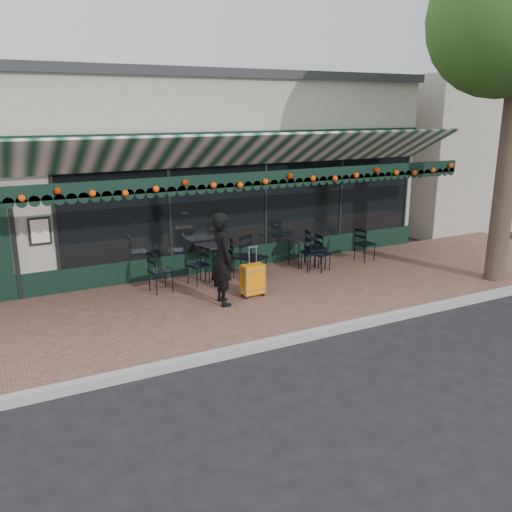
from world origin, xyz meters
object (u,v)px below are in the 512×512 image
woman (223,259)px  chair_a_left (312,253)px  suitcase (253,280)px  chair_b_left (199,266)px  chair_a_right (316,249)px  chair_solo (161,271)px  cafe_table_b (211,248)px  chair_b_right (240,257)px  chair_b_front (254,258)px  cafe_table_a (302,242)px  chair_a_front (320,254)px  chair_a_extra (365,244)px

woman → chair_a_left: size_ratio=2.10×
suitcase → chair_b_left: (-0.67, 1.28, 0.05)m
chair_a_right → chair_solo: size_ratio=1.05×
suitcase → cafe_table_b: bearing=94.5°
chair_a_left → chair_b_right: 1.70m
chair_b_right → chair_b_front: bearing=-150.0°
suitcase → chair_b_right: size_ratio=1.21×
cafe_table_a → chair_a_front: bearing=-74.7°
chair_a_left → chair_a_extra: chair_a_left is taller
cafe_table_a → cafe_table_b: (-2.28, 0.19, 0.08)m
cafe_table_a → chair_b_right: chair_b_right is taller
woman → chair_b_right: bearing=-30.3°
woman → chair_a_extra: (4.41, 1.20, -0.48)m
cafe_table_b → chair_a_right: bearing=-10.2°
suitcase → chair_b_front: bearing=58.3°
woman → chair_a_front: bearing=-66.2°
chair_b_front → chair_solo: bearing=147.2°
chair_a_left → chair_solo: chair_solo is taller
suitcase → chair_a_front: 2.37m
suitcase → cafe_table_b: 1.65m
woman → chair_b_right: (1.12, 1.56, -0.48)m
chair_a_front → chair_b_left: size_ratio=1.00×
chair_a_extra → chair_b_front: 3.18m
chair_a_extra → chair_a_right: bearing=77.2°
cafe_table_b → suitcase: bearing=-82.0°
chair_b_left → chair_a_right: bearing=73.3°
chair_a_front → chair_a_extra: size_ratio=0.95×
chair_solo → chair_a_front: bearing=-100.9°
cafe_table_a → woman: bearing=-151.1°
cafe_table_b → chair_a_left: (2.27, -0.65, -0.24)m
chair_a_right → chair_b_left: size_ratio=1.14×
chair_a_front → chair_b_front: chair_b_front is taller
chair_solo → chair_b_front: bearing=-101.3°
cafe_table_a → chair_b_left: size_ratio=0.83×
chair_b_left → chair_b_right: 1.09m
cafe_table_b → woman: bearing=-105.7°
cafe_table_a → cafe_table_b: cafe_table_b is taller
cafe_table_b → chair_a_right: size_ratio=0.82×
woman → chair_b_left: 1.48m
cafe_table_a → chair_b_front: (-1.54, -0.44, -0.10)m
cafe_table_a → chair_a_extra: (1.65, -0.33, -0.17)m
cafe_table_b → chair_b_left: bearing=-143.7°
woman → chair_a_right: 3.28m
cafe_table_a → chair_a_right: chair_a_right is taller
chair_a_right → chair_b_front: (-1.76, -0.18, 0.04)m
cafe_table_b → chair_b_left: size_ratio=0.93×
cafe_table_b → chair_solo: bearing=-160.8°
chair_solo → chair_b_left: bearing=-87.7°
chair_b_front → chair_solo: (-2.09, 0.17, -0.06)m
chair_b_left → chair_a_left: bearing=68.9°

